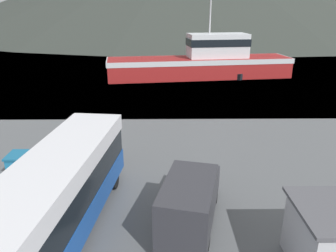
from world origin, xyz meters
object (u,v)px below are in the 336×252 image
object	(u,v)px
storage_bin	(22,164)
delivery_van	(190,199)
tour_bus	(60,191)
small_boat	(246,73)
fishing_boat	(203,61)

from	to	relation	value
storage_bin	delivery_van	bearing A→B (deg)	-27.30
tour_bus	storage_bin	xyz separation A→B (m)	(-3.76, 5.03, -1.32)
delivery_van	storage_bin	world-z (taller)	delivery_van
delivery_van	storage_bin	size ratio (longest dim) A/B	4.07
small_boat	tour_bus	bearing A→B (deg)	-72.11
tour_bus	fishing_boat	world-z (taller)	fishing_boat
tour_bus	delivery_van	bearing A→B (deg)	11.49
tour_bus	small_boat	bearing A→B (deg)	71.40
tour_bus	small_boat	size ratio (longest dim) A/B	1.81
delivery_van	small_boat	xyz separation A→B (m)	(9.82, 31.37, -0.83)
tour_bus	storage_bin	world-z (taller)	tour_bus
fishing_boat	small_boat	xyz separation A→B (m)	(5.89, 0.68, -1.64)
delivery_van	small_boat	distance (m)	32.88
tour_bus	delivery_van	world-z (taller)	tour_bus
fishing_boat	storage_bin	world-z (taller)	fishing_boat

